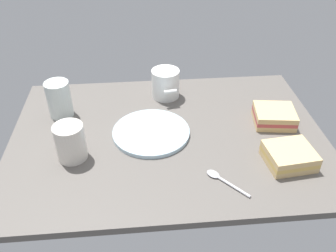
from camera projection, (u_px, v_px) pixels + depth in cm
name	position (u px, v px, depth cm)	size (l,w,h in cm)	color
tabletop	(168.00, 137.00, 104.13)	(90.00, 64.00, 2.00)	#5B5651
plate_of_food	(151.00, 132.00, 103.34)	(22.21, 22.21, 1.20)	silver
coffee_mug_black	(70.00, 142.00, 92.57)	(8.66, 9.77, 10.08)	silver
coffee_mug_milky	(166.00, 83.00, 117.79)	(9.13, 11.61, 9.43)	white
sandwich_main	(274.00, 116.00, 107.13)	(12.91, 11.91, 4.40)	#DBB77A
sandwich_side	(289.00, 156.00, 92.53)	(12.83, 11.78, 4.40)	#DBB77A
glass_of_milk	(59.00, 100.00, 108.55)	(7.30, 7.30, 11.31)	silver
spoon	(221.00, 179.00, 88.40)	(9.52, 10.64, 0.80)	silver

